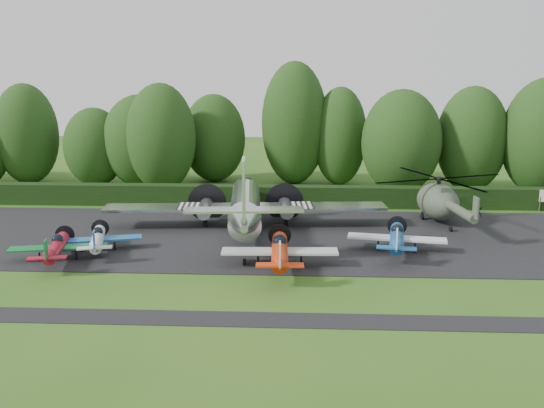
{
  "coord_description": "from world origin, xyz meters",
  "views": [
    {
      "loc": [
        5.98,
        -35.91,
        13.12
      ],
      "look_at": [
        3.73,
        10.88,
        2.5
      ],
      "focal_mm": 40.0,
      "sensor_mm": 36.0,
      "label": 1
    }
  ],
  "objects_px": {
    "light_plane_red": "(57,247)",
    "helicopter": "(438,198)",
    "transport_plane": "(245,206)",
    "light_plane_white": "(98,239)",
    "light_plane_orange": "(280,251)",
    "light_plane_blue": "(397,238)"
  },
  "relations": [
    {
      "from": "light_plane_red",
      "to": "light_plane_white",
      "type": "bearing_deg",
      "value": 60.61
    },
    {
      "from": "helicopter",
      "to": "light_plane_blue",
      "type": "bearing_deg",
      "value": -110.62
    },
    {
      "from": "light_plane_red",
      "to": "helicopter",
      "type": "height_order",
      "value": "helicopter"
    },
    {
      "from": "light_plane_white",
      "to": "light_plane_blue",
      "type": "xyz_separation_m",
      "value": [
        21.58,
        0.85,
        0.14
      ]
    },
    {
      "from": "transport_plane",
      "to": "light_plane_blue",
      "type": "height_order",
      "value": "transport_plane"
    },
    {
      "from": "transport_plane",
      "to": "light_plane_orange",
      "type": "xyz_separation_m",
      "value": [
        3.15,
        -9.29,
        -0.85
      ]
    },
    {
      "from": "transport_plane",
      "to": "helicopter",
      "type": "height_order",
      "value": "transport_plane"
    },
    {
      "from": "light_plane_blue",
      "to": "helicopter",
      "type": "xyz_separation_m",
      "value": [
        4.86,
        9.05,
        0.98
      ]
    },
    {
      "from": "transport_plane",
      "to": "light_plane_white",
      "type": "distance_m",
      "value": 11.91
    },
    {
      "from": "light_plane_red",
      "to": "helicopter",
      "type": "distance_m",
      "value": 31.06
    },
    {
      "from": "light_plane_red",
      "to": "helicopter",
      "type": "xyz_separation_m",
      "value": [
        28.51,
        12.27,
        1.07
      ]
    },
    {
      "from": "light_plane_red",
      "to": "light_plane_blue",
      "type": "height_order",
      "value": "light_plane_blue"
    },
    {
      "from": "light_plane_white",
      "to": "light_plane_orange",
      "type": "height_order",
      "value": "light_plane_orange"
    },
    {
      "from": "light_plane_orange",
      "to": "light_plane_white",
      "type": "bearing_deg",
      "value": 168.86
    },
    {
      "from": "transport_plane",
      "to": "light_plane_blue",
      "type": "bearing_deg",
      "value": -20.09
    },
    {
      "from": "transport_plane",
      "to": "light_plane_orange",
      "type": "relative_size",
      "value": 2.86
    },
    {
      "from": "helicopter",
      "to": "light_plane_orange",
      "type": "bearing_deg",
      "value": -127.6
    },
    {
      "from": "light_plane_red",
      "to": "light_plane_orange",
      "type": "distance_m",
      "value": 15.39
    },
    {
      "from": "light_plane_red",
      "to": "light_plane_blue",
      "type": "distance_m",
      "value": 23.87
    },
    {
      "from": "light_plane_red",
      "to": "light_plane_blue",
      "type": "xyz_separation_m",
      "value": [
        23.65,
        3.23,
        0.08
      ]
    },
    {
      "from": "light_plane_red",
      "to": "transport_plane",
      "type": "bearing_deg",
      "value": 46.61
    },
    {
      "from": "light_plane_white",
      "to": "helicopter",
      "type": "bearing_deg",
      "value": 35.46
    }
  ]
}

